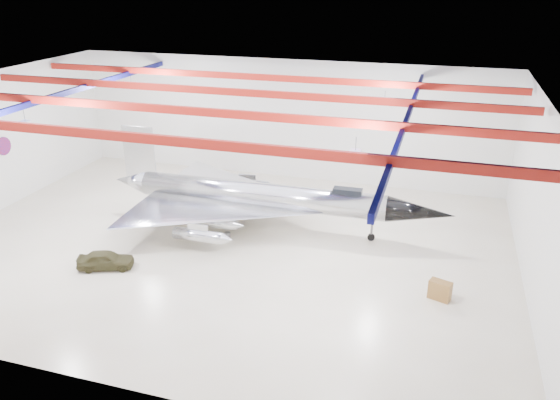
% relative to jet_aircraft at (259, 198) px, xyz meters
% --- Properties ---
extents(floor, '(40.00, 40.00, 0.00)m').
position_rel_jet_aircraft_xyz_m(floor, '(-1.48, -3.60, -2.36)').
color(floor, beige).
rests_on(floor, ground).
extents(wall_back, '(40.00, 0.00, 40.00)m').
position_rel_jet_aircraft_xyz_m(wall_back, '(-1.48, 11.40, 3.14)').
color(wall_back, silver).
rests_on(wall_back, floor).
extents(wall_right, '(0.00, 30.00, 30.00)m').
position_rel_jet_aircraft_xyz_m(wall_right, '(18.52, -3.60, 3.14)').
color(wall_right, silver).
rests_on(wall_right, floor).
extents(ceiling, '(40.00, 40.00, 0.00)m').
position_rel_jet_aircraft_xyz_m(ceiling, '(-1.48, -3.60, 8.64)').
color(ceiling, '#0A0F38').
rests_on(ceiling, wall_back).
extents(ceiling_structure, '(39.50, 29.50, 1.08)m').
position_rel_jet_aircraft_xyz_m(ceiling_structure, '(-1.48, -3.60, 7.96)').
color(ceiling_structure, maroon).
rests_on(ceiling_structure, ceiling).
extents(wall_roundel, '(0.10, 1.50, 1.50)m').
position_rel_jet_aircraft_xyz_m(wall_roundel, '(-21.42, -1.60, 2.64)').
color(wall_roundel, '#B21414').
rests_on(wall_roundel, wall_left).
extents(jet_aircraft, '(26.35, 15.29, 7.19)m').
position_rel_jet_aircraft_xyz_m(jet_aircraft, '(0.00, 0.00, 0.00)').
color(jet_aircraft, silver).
rests_on(jet_aircraft, floor).
extents(jeep, '(3.91, 2.65, 1.24)m').
position_rel_jet_aircraft_xyz_m(jeep, '(-7.64, -8.99, -1.74)').
color(jeep, '#3A361D').
rests_on(jeep, floor).
extents(desk, '(1.43, 1.03, 1.19)m').
position_rel_jet_aircraft_xyz_m(desk, '(13.52, -6.40, -1.76)').
color(desk, brown).
rests_on(desk, floor).
extents(crate_ply, '(0.59, 0.53, 0.35)m').
position_rel_jet_aircraft_xyz_m(crate_ply, '(-7.56, 2.17, -2.19)').
color(crate_ply, olive).
rests_on(crate_ply, floor).
extents(toolbox_red, '(0.50, 0.46, 0.28)m').
position_rel_jet_aircraft_xyz_m(toolbox_red, '(-1.68, 5.73, -2.22)').
color(toolbox_red, maroon).
rests_on(toolbox_red, floor).
extents(engine_drum, '(0.58, 0.58, 0.40)m').
position_rel_jet_aircraft_xyz_m(engine_drum, '(-1.69, -2.43, -2.16)').
color(engine_drum, '#59595B').
rests_on(engine_drum, floor).
extents(parts_bin, '(0.58, 0.50, 0.37)m').
position_rel_jet_aircraft_xyz_m(parts_bin, '(4.13, 4.55, -2.18)').
color(parts_bin, olive).
rests_on(parts_bin, floor).
extents(crate_small, '(0.48, 0.42, 0.29)m').
position_rel_jet_aircraft_xyz_m(crate_small, '(-8.93, 2.92, -2.21)').
color(crate_small, '#59595B').
rests_on(crate_small, floor).
extents(tool_chest, '(0.51, 0.51, 0.35)m').
position_rel_jet_aircraft_xyz_m(tool_chest, '(0.96, 2.66, -2.19)').
color(tool_chest, maroon).
rests_on(tool_chest, floor).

